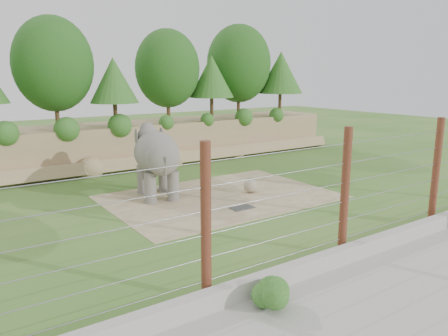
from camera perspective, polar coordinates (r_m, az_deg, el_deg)
ground at (r=17.46m, az=3.75°, el=-6.28°), size 90.00×90.00×0.00m
back_embankment at (r=27.91m, az=-11.64°, el=8.71°), size 30.00×5.52×8.77m
dirt_patch at (r=20.05m, az=-0.44°, el=-3.78°), size 10.00×7.00×0.02m
drain_grate at (r=18.38m, az=2.36°, el=-5.20°), size 1.00×0.60×0.03m
elephant at (r=19.95m, az=-8.76°, el=0.63°), size 2.49×4.17×3.16m
stone_ball at (r=20.69m, az=3.45°, el=-2.34°), size 0.65×0.65×0.65m
retaining_wall at (r=14.04m, az=16.69°, el=-10.38°), size 26.00×0.35×0.50m
walkway at (r=13.11m, az=23.60°, el=-13.74°), size 26.00×4.00×0.01m
barrier_fence at (r=13.79m, az=15.52°, el=-3.04°), size 20.26×0.26×4.00m
walkway_shrub at (r=10.86m, az=6.50°, el=-15.94°), size 0.79×0.79×0.79m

